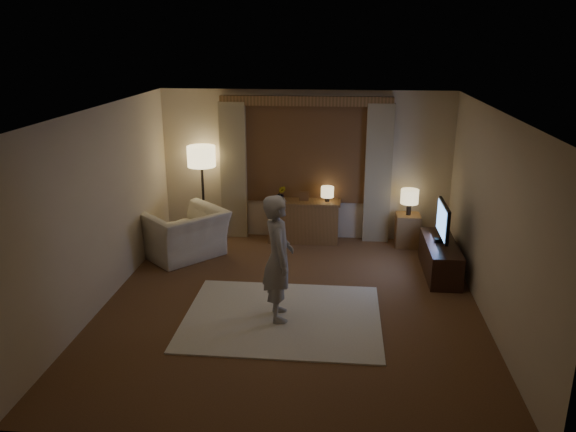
# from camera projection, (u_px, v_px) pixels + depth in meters

# --- Properties ---
(room) EXTENTS (5.04, 5.54, 2.64)m
(room) POSITION_uv_depth(u_px,v_px,m) (294.00, 200.00, 7.60)
(room) COLOR brown
(room) RESTS_ON ground
(rug) EXTENTS (2.50, 2.00, 0.02)m
(rug) POSITION_uv_depth(u_px,v_px,m) (282.00, 317.00, 7.21)
(rug) COLOR beige
(rug) RESTS_ON floor
(sideboard) EXTENTS (1.20, 0.40, 0.70)m
(sideboard) POSITION_uv_depth(u_px,v_px,m) (304.00, 222.00, 9.79)
(sideboard) COLOR brown
(sideboard) RESTS_ON floor
(picture_frame) EXTENTS (0.16, 0.02, 0.20)m
(picture_frame) POSITION_uv_depth(u_px,v_px,m) (304.00, 197.00, 9.66)
(picture_frame) COLOR brown
(picture_frame) RESTS_ON sideboard
(plant) EXTENTS (0.17, 0.13, 0.30)m
(plant) POSITION_uv_depth(u_px,v_px,m) (281.00, 194.00, 9.68)
(plant) COLOR #999999
(plant) RESTS_ON sideboard
(table_lamp_sideboard) EXTENTS (0.22, 0.22, 0.30)m
(table_lamp_sideboard) POSITION_uv_depth(u_px,v_px,m) (327.00, 193.00, 9.59)
(table_lamp_sideboard) COLOR black
(table_lamp_sideboard) RESTS_ON sideboard
(floor_lamp) EXTENTS (0.48, 0.48, 1.66)m
(floor_lamp) POSITION_uv_depth(u_px,v_px,m) (202.00, 162.00, 9.64)
(floor_lamp) COLOR black
(floor_lamp) RESTS_ON floor
(armchair) EXTENTS (1.58, 1.59, 0.78)m
(armchair) POSITION_uv_depth(u_px,v_px,m) (185.00, 234.00, 9.10)
(armchair) COLOR beige
(armchair) RESTS_ON floor
(side_table) EXTENTS (0.40, 0.40, 0.56)m
(side_table) POSITION_uv_depth(u_px,v_px,m) (407.00, 230.00, 9.60)
(side_table) COLOR brown
(side_table) RESTS_ON floor
(table_lamp_side) EXTENTS (0.30, 0.30, 0.44)m
(table_lamp_side) POSITION_uv_depth(u_px,v_px,m) (410.00, 197.00, 9.42)
(table_lamp_side) COLOR black
(table_lamp_side) RESTS_ON side_table
(tv_stand) EXTENTS (0.45, 1.40, 0.50)m
(tv_stand) POSITION_uv_depth(u_px,v_px,m) (440.00, 258.00, 8.49)
(tv_stand) COLOR black
(tv_stand) RESTS_ON floor
(tv) EXTENTS (0.20, 0.84, 0.61)m
(tv) POSITION_uv_depth(u_px,v_px,m) (443.00, 221.00, 8.31)
(tv) COLOR black
(tv) RESTS_ON tv_stand
(person) EXTENTS (0.50, 0.66, 1.62)m
(person) POSITION_uv_depth(u_px,v_px,m) (278.00, 258.00, 6.95)
(person) COLOR #9E9892
(person) RESTS_ON rug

